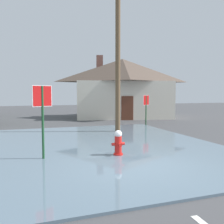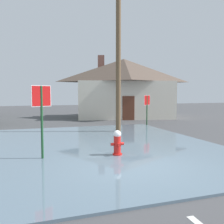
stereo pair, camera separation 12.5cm
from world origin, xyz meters
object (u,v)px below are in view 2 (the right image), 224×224
object	(u,v)px
fire_hydrant	(117,144)
stop_sign_far	(147,104)
stop_sign_near	(42,107)
utility_pole	(118,47)
house	(124,87)

from	to	relation	value
fire_hydrant	stop_sign_far	bearing A→B (deg)	56.79
stop_sign_near	stop_sign_far	world-z (taller)	stop_sign_near
stop_sign_near	utility_pole	distance (m)	7.18
stop_sign_near	stop_sign_far	distance (m)	10.21
stop_sign_far	house	distance (m)	6.35
fire_hydrant	stop_sign_near	bearing A→B (deg)	172.16
fire_hydrant	stop_sign_far	size ratio (longest dim) A/B	0.45
stop_sign_near	fire_hydrant	xyz separation A→B (m)	(2.54, -0.35, -1.32)
fire_hydrant	house	xyz separation A→B (m)	(5.50, 13.57, 2.35)
utility_pole	fire_hydrant	bearing A→B (deg)	-110.28
fire_hydrant	house	bearing A→B (deg)	67.93
fire_hydrant	stop_sign_far	xyz separation A→B (m)	(4.84, 7.40, 1.03)
fire_hydrant	stop_sign_far	world-z (taller)	stop_sign_far
utility_pole	stop_sign_far	bearing A→B (deg)	37.75
stop_sign_near	house	xyz separation A→B (m)	(8.04, 13.22, 1.03)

